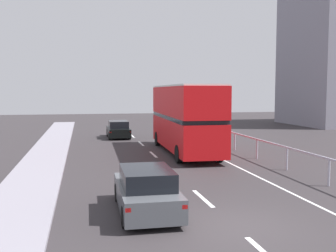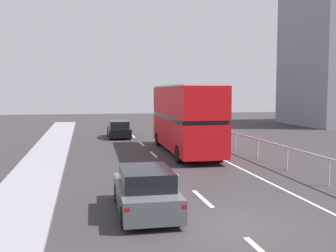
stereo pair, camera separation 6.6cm
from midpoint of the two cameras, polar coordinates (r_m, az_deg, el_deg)
The scene contains 7 objects.
ground_plane at distance 12.37m, azimuth 8.99°, elevation -13.86°, with size 74.64×120.00×0.10m, color #312C2F.
near_sidewalk_kerb at distance 11.78m, azimuth -22.76°, elevation -14.55°, with size 2.41×80.00×0.14m, color gray.
lane_paint_markings at distance 21.03m, azimuth 6.04°, elevation -5.83°, with size 3.71×46.00×0.01m.
bridge_side_railing at distance 22.44m, azimuth 14.29°, elevation -2.84°, with size 0.10×42.00×1.18m.
double_decker_bus_red at distance 25.56m, azimuth 2.34°, elevation 1.31°, with size 2.81×10.34×4.31m.
hatchback_car_near at distance 13.22m, azimuth -3.25°, elevation -9.17°, with size 1.86×4.28×1.47m.
sedan_car_ahead at distance 34.31m, azimuth -7.11°, elevation -0.51°, with size 1.83×4.33×1.44m.
Camera 1 is at (-4.28, -10.91, 3.92)m, focal length 43.07 mm.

